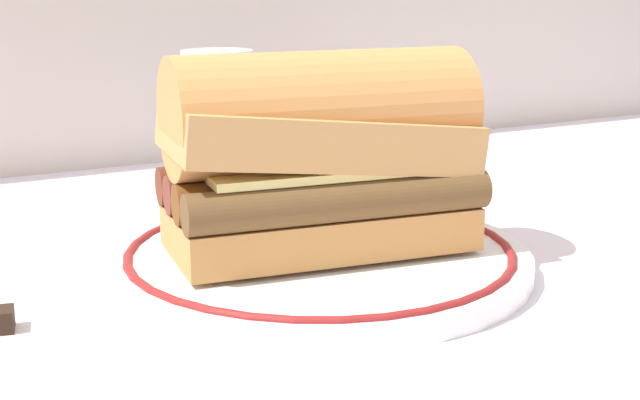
% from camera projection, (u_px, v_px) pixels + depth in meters
% --- Properties ---
extents(ground_plane, '(1.50, 1.50, 0.00)m').
position_uv_depth(ground_plane, '(358.00, 277.00, 0.57)').
color(ground_plane, silver).
extents(plate, '(0.26, 0.26, 0.01)m').
position_uv_depth(plate, '(320.00, 257.00, 0.58)').
color(plate, white).
rests_on(plate, ground_plane).
extents(sausage_sandwich, '(0.20, 0.12, 0.12)m').
position_uv_depth(sausage_sandwich, '(320.00, 152.00, 0.56)').
color(sausage_sandwich, '#CB8B4B').
rests_on(sausage_sandwich, plate).
extents(drinking_glass, '(0.06, 0.06, 0.12)m').
position_uv_depth(drinking_glass, '(219.00, 131.00, 0.77)').
color(drinking_glass, silver).
rests_on(drinking_glass, ground_plane).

